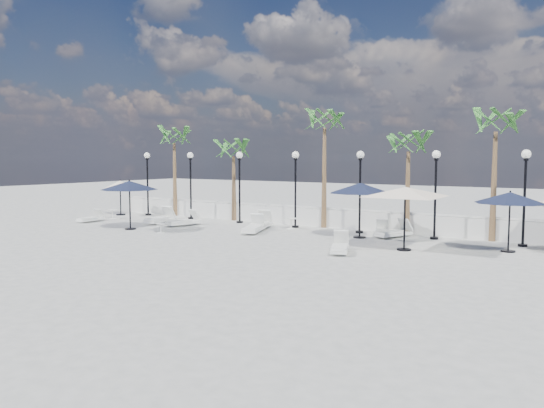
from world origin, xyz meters
The scene contains 30 objects.
ground centered at (0.00, 0.00, 0.00)m, with size 100.00×100.00×0.00m, color gray.
balustrade centered at (0.00, 7.50, 0.47)m, with size 26.00×0.30×1.01m.
lamppost_0 centered at (-10.50, 6.50, 2.49)m, with size 0.36×0.36×3.84m.
lamppost_1 centered at (-7.00, 6.50, 2.49)m, with size 0.36×0.36×3.84m.
lamppost_2 centered at (-3.50, 6.50, 2.49)m, with size 0.36×0.36×3.84m.
lamppost_3 centered at (0.00, 6.50, 2.49)m, with size 0.36×0.36×3.84m.
lamppost_4 centered at (3.50, 6.50, 2.49)m, with size 0.36×0.36×3.84m.
lamppost_5 centered at (7.00, 6.50, 2.49)m, with size 0.36×0.36×3.84m.
lamppost_6 centered at (10.50, 6.50, 2.49)m, with size 0.36×0.36×3.84m.
palm_0 centered at (-9.00, 7.30, 4.53)m, with size 2.60×2.60×5.50m.
palm_1 centered at (-4.50, 7.30, 3.75)m, with size 2.60×2.60×4.70m.
palm_2 centered at (1.20, 7.30, 5.12)m, with size 2.60×2.60×6.10m.
palm_3 centered at (5.50, 7.30, 3.95)m, with size 2.60×2.60×4.90m.
palm_4 centered at (9.20, 7.30, 4.73)m, with size 2.60×2.60×5.70m.
lounger_0 centered at (-10.62, 2.37, 0.20)m, with size 0.62×1.64×0.60m.
lounger_1 centered at (-5.20, 3.89, 0.24)m, with size 1.03×2.01×0.72m.
lounger_2 centered at (-6.96, 3.98, 0.26)m, with size 1.02×2.17×0.78m.
lounger_3 centered at (-0.65, 3.77, 0.25)m, with size 1.30×2.12×0.76m.
lounger_4 centered at (-1.16, 5.10, 0.27)m, with size 1.33×2.23×0.80m.
lounger_5 centered at (5.36, 6.01, 0.24)m, with size 1.29×1.99×0.71m.
lounger_6 centered at (4.71, 6.22, 0.21)m, with size 1.08×1.78×0.64m.
lounger_7 centered at (5.03, 1.28, 0.23)m, with size 1.24×1.93×0.69m.
side_table_0 centered at (-10.87, 4.09, 0.31)m, with size 0.54×0.54×0.52m.
side_table_1 centered at (-4.31, 1.39, 0.28)m, with size 0.47×0.47×0.46m.
side_table_2 centered at (0.09, 5.92, 0.33)m, with size 0.56×0.56×0.54m.
parasol_navy_left centered at (-6.43, 1.44, 2.16)m, with size 2.78×2.78×2.45m.
parasol_navy_mid centered at (4.13, 5.09, 2.19)m, with size 2.77×2.77×2.49m.
parasol_navy_right centered at (10.23, 4.90, 2.02)m, with size 2.57×2.57×2.30m.
parasol_cream_sq_a centered at (6.85, 3.08, 2.41)m, with size 5.29×5.29×2.60m.
parasol_cream_small centered at (-12.00, 5.66, 1.87)m, with size 1.78×1.78×2.19m.
Camera 1 is at (13.58, -16.36, 3.52)m, focal length 35.00 mm.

